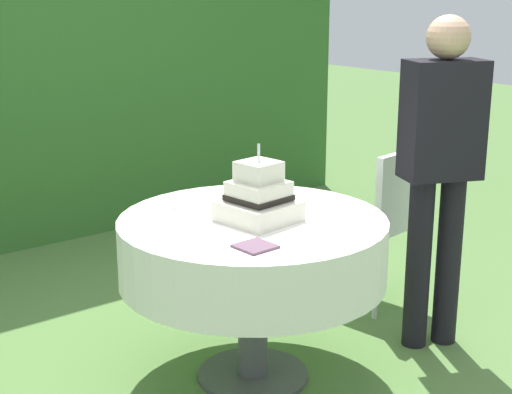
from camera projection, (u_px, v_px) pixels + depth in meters
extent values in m
plane|color=#547A3D|center=(253.00, 376.00, 3.49)|extent=(20.00, 20.00, 0.00)
cube|color=#336628|center=(12.00, 44.00, 5.10)|extent=(5.28, 0.60, 2.68)
cylinder|color=#4C4C51|center=(253.00, 374.00, 3.48)|extent=(0.50, 0.50, 0.02)
cylinder|color=#4C4C51|center=(253.00, 303.00, 3.39)|extent=(0.13, 0.13, 0.73)
cylinder|color=brown|center=(253.00, 222.00, 3.29)|extent=(1.14, 1.14, 0.03)
cylinder|color=white|center=(253.00, 249.00, 3.32)|extent=(1.17, 1.17, 0.28)
cube|color=silver|center=(259.00, 211.00, 3.24)|extent=(0.32, 0.32, 0.09)
cube|color=silver|center=(259.00, 191.00, 3.22)|extent=(0.23, 0.23, 0.09)
cube|color=black|center=(259.00, 197.00, 3.23)|extent=(0.24, 0.24, 0.02)
cube|color=silver|center=(259.00, 171.00, 3.20)|extent=(0.17, 0.17, 0.09)
sphere|color=#E04C8C|center=(259.00, 187.00, 3.37)|extent=(0.09, 0.09, 0.09)
cylinder|color=silver|center=(259.00, 153.00, 3.17)|extent=(0.01, 0.01, 0.07)
cylinder|color=white|center=(184.00, 205.00, 3.46)|extent=(0.15, 0.15, 0.01)
cylinder|color=white|center=(281.00, 197.00, 3.60)|extent=(0.15, 0.15, 0.01)
cube|color=#6B4C60|center=(255.00, 246.00, 2.92)|extent=(0.14, 0.14, 0.01)
cylinder|color=white|center=(361.00, 250.00, 4.47)|extent=(0.03, 0.03, 0.45)
cylinder|color=white|center=(328.00, 264.00, 4.24)|extent=(0.03, 0.03, 0.45)
cylinder|color=white|center=(408.00, 263.00, 4.26)|extent=(0.03, 0.03, 0.45)
cylinder|color=white|center=(376.00, 279.00, 4.03)|extent=(0.03, 0.03, 0.45)
cube|color=white|center=(370.00, 222.00, 4.18)|extent=(0.46, 0.46, 0.04)
cube|color=white|center=(400.00, 189.00, 4.01)|extent=(0.40, 0.10, 0.40)
cylinder|color=black|center=(448.00, 261.00, 3.72)|extent=(0.12, 0.12, 0.85)
cylinder|color=black|center=(418.00, 264.00, 3.69)|extent=(0.12, 0.12, 0.85)
cube|color=black|center=(443.00, 120.00, 3.52)|extent=(0.41, 0.33, 0.55)
sphere|color=tan|center=(448.00, 37.00, 3.42)|extent=(0.20, 0.20, 0.20)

